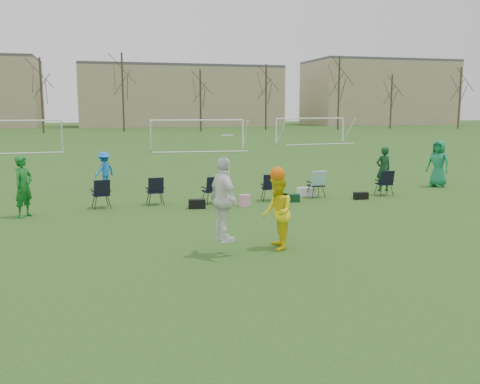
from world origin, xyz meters
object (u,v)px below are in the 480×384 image
object	(u,v)px
fielder_green_near	(24,186)
fielder_blue	(104,170)
fielder_green_far	(438,164)
center_contest	(251,206)
goal_mid	(198,126)
goal_right	(311,123)
goal_left	(11,127)

from	to	relation	value
fielder_green_near	fielder_blue	world-z (taller)	fielder_green_near
fielder_green_near	fielder_green_far	size ratio (longest dim) A/B	0.96
fielder_blue	center_contest	bearing A→B (deg)	61.56
center_contest	goal_mid	xyz separation A→B (m)	(4.21, 30.41, 0.84)
fielder_blue	goal_right	distance (m)	31.80
center_contest	goal_mid	size ratio (longest dim) A/B	0.37
center_contest	goal_mid	bearing A→B (deg)	82.12
goal_right	fielder_green_far	bearing A→B (deg)	-109.38
fielder_blue	goal_right	size ratio (longest dim) A/B	0.21
fielder_blue	goal_mid	world-z (taller)	goal_mid
fielder_blue	fielder_green_far	world-z (taller)	fielder_green_far
center_contest	fielder_green_far	bearing A→B (deg)	37.71
goal_mid	goal_right	world-z (taller)	same
center_contest	goal_left	distance (m)	33.87
fielder_blue	fielder_green_far	bearing A→B (deg)	123.13
center_contest	fielder_blue	bearing A→B (deg)	105.71
goal_right	fielder_green_near	bearing A→B (deg)	-133.30
fielder_green_near	goal_left	size ratio (longest dim) A/B	0.25
fielder_green_far	center_contest	world-z (taller)	center_contest
fielder_green_far	goal_mid	world-z (taller)	goal_mid
goal_mid	goal_right	distance (m)	13.42
fielder_green_far	goal_right	size ratio (longest dim) A/B	0.27
goal_mid	goal_left	bearing A→B (deg)	175.87
fielder_green_near	goal_right	distance (m)	37.70
fielder_green_far	goal_left	bearing A→B (deg)	-169.77
center_contest	goal_left	xyz separation A→B (m)	(-9.79, 32.41, 0.84)
fielder_green_near	goal_right	xyz separation A→B (m)	(21.78, 30.76, 0.98)
goal_mid	fielder_blue	bearing A→B (deg)	-106.99
fielder_green_near	goal_right	world-z (taller)	goal_right
fielder_green_far	fielder_blue	bearing A→B (deg)	-132.40
center_contest	goal_left	size ratio (longest dim) A/B	0.37
fielder_green_near	goal_right	size ratio (longest dim) A/B	0.26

